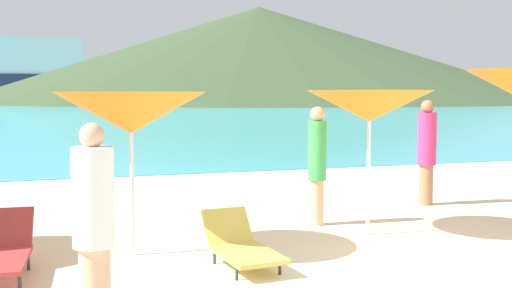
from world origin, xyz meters
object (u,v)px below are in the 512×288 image
object	(u,v)px
umbrella_2	(131,113)
beachgoer_0	(94,218)
lounge_chair_1	(4,250)
lounge_chair_2	(241,245)
cruise_ship	(11,71)
umbrella_3	(369,106)
beachgoer_2	(317,161)
beachgoer_1	(427,149)

from	to	relation	value
umbrella_2	beachgoer_0	xyz separation A→B (m)	(-0.61, -2.20, -0.85)
lounge_chair_1	lounge_chair_2	bearing A→B (deg)	-4.33
beachgoer_0	cruise_ship	bearing A→B (deg)	-0.59
umbrella_3	cruise_ship	world-z (taller)	cruise_ship
umbrella_2	umbrella_3	world-z (taller)	umbrella_3
umbrella_2	beachgoer_2	distance (m)	3.15
beachgoer_1	beachgoer_0	bearing A→B (deg)	3.38
umbrella_3	lounge_chair_2	size ratio (longest dim) A/B	1.50
cruise_ship	umbrella_2	bearing A→B (deg)	-95.93
lounge_chair_1	umbrella_3	bearing A→B (deg)	11.27
beachgoer_1	beachgoer_2	xyz separation A→B (m)	(-2.58, -0.97, -0.03)
lounge_chair_2	beachgoer_0	bearing A→B (deg)	-148.60
lounge_chair_1	cruise_ship	size ratio (longest dim) A/B	0.02
lounge_chair_1	beachgoer_1	size ratio (longest dim) A/B	0.82
umbrella_2	lounge_chair_1	bearing A→B (deg)	-161.46
lounge_chair_1	beachgoer_0	size ratio (longest dim) A/B	0.88
beachgoer_0	umbrella_3	bearing A→B (deg)	-63.62
beachgoer_0	beachgoer_1	size ratio (longest dim) A/B	0.93
umbrella_3	umbrella_2	bearing A→B (deg)	-178.82
lounge_chair_2	beachgoer_0	size ratio (longest dim) A/B	0.78
umbrella_3	lounge_chair_1	distance (m)	5.05
beachgoer_1	cruise_ship	bearing A→B (deg)	-115.95
lounge_chair_1	beachgoer_1	world-z (taller)	beachgoer_1
beachgoer_2	beachgoer_1	bearing A→B (deg)	-56.55
beachgoer_1	cruise_ship	size ratio (longest dim) A/B	0.03
lounge_chair_1	umbrella_2	bearing A→B (deg)	23.15
umbrella_3	lounge_chair_2	world-z (taller)	umbrella_3
umbrella_2	beachgoer_0	world-z (taller)	umbrella_2
lounge_chair_2	beachgoer_0	xyz separation A→B (m)	(-1.74, -1.30, 0.68)
umbrella_2	cruise_ship	xyz separation A→B (m)	(-13.16, 236.48, 8.25)
lounge_chair_1	beachgoer_2	bearing A→B (deg)	22.57
umbrella_2	lounge_chair_2	size ratio (longest dim) A/B	1.48
umbrella_2	beachgoer_1	size ratio (longest dim) A/B	1.07
beachgoer_0	beachgoer_1	distance (m)	7.34
umbrella_3	beachgoer_0	distance (m)	4.62
umbrella_2	lounge_chair_1	size ratio (longest dim) A/B	1.31
umbrella_2	beachgoer_1	world-z (taller)	umbrella_2
umbrella_3	beachgoer_1	distance (m)	2.95
umbrella_2	cruise_ship	bearing A→B (deg)	93.18
lounge_chair_2	beachgoer_0	distance (m)	2.28
beachgoer_2	cruise_ship	xyz separation A→B (m)	(-16.06, 235.55, 9.04)
beachgoer_2	cruise_ship	world-z (taller)	cruise_ship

